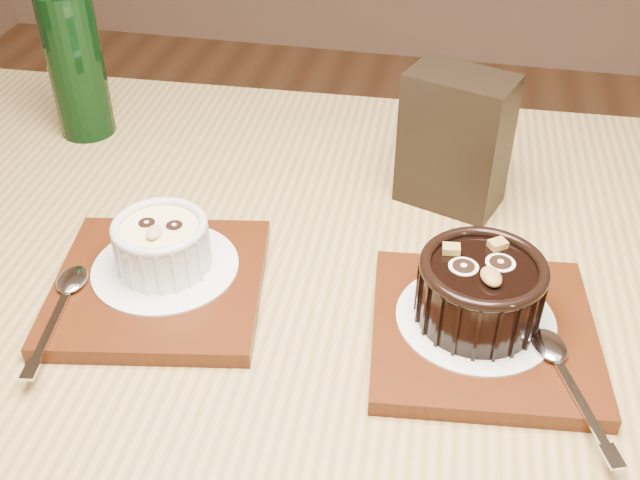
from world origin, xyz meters
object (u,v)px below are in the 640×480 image
at_px(ramekin_white, 162,243).
at_px(condiment_stand, 455,141).
at_px(tray_left, 159,285).
at_px(tray_right, 483,332).
at_px(green_bottle, 75,59).
at_px(ramekin_dark, 480,288).
at_px(table, 305,369).

height_order(ramekin_white, condiment_stand, condiment_stand).
relative_size(tray_left, tray_right, 1.00).
relative_size(ramekin_white, green_bottle, 0.35).
bearing_deg(green_bottle, tray_right, -28.55).
bearing_deg(ramekin_white, ramekin_dark, -5.29).
relative_size(ramekin_white, condiment_stand, 0.59).
distance_m(ramekin_dark, condiment_stand, 0.20).
bearing_deg(ramekin_dark, table, 153.94).
bearing_deg(table, ramekin_white, -178.79).
distance_m(tray_left, ramekin_white, 0.04).
distance_m(ramekin_white, tray_right, 0.28).
height_order(table, ramekin_white, ramekin_white).
distance_m(tray_right, ramekin_dark, 0.04).
bearing_deg(ramekin_dark, ramekin_white, 156.68).
bearing_deg(table, tray_right, -6.79).
distance_m(tray_right, condiment_stand, 0.21).
height_order(tray_right, ramekin_dark, ramekin_dark).
distance_m(ramekin_white, ramekin_dark, 0.27).
bearing_deg(green_bottle, table, -36.91).
xyz_separation_m(tray_right, green_bottle, (-0.48, 0.26, 0.08)).
distance_m(table, ramekin_white, 0.18).
height_order(tray_right, condiment_stand, condiment_stand).
distance_m(ramekin_dark, green_bottle, 0.53).
relative_size(ramekin_dark, green_bottle, 0.43).
distance_m(table, green_bottle, 0.44).
bearing_deg(table, green_bottle, 143.09).
relative_size(tray_right, green_bottle, 0.76).
bearing_deg(condiment_stand, table, -121.72).
bearing_deg(table, condiment_stand, 58.28).
distance_m(table, ramekin_dark, 0.20).
height_order(ramekin_white, ramekin_dark, ramekin_dark).
bearing_deg(green_bottle, ramekin_white, -51.33).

